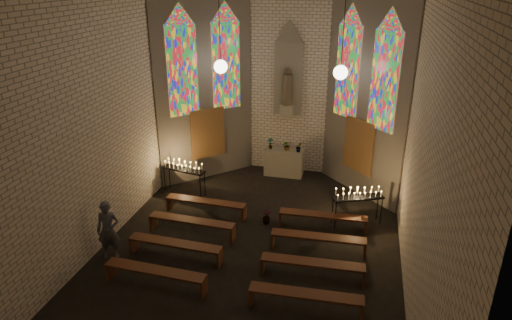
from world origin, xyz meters
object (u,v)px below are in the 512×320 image
at_px(votive_stand_left, 184,167).
at_px(votive_stand_right, 358,195).
at_px(altar, 284,162).
at_px(aisle_flower_pot, 266,217).
at_px(visitor, 108,230).

bearing_deg(votive_stand_left, votive_stand_right, 4.80).
height_order(altar, votive_stand_right, votive_stand_right).
bearing_deg(altar, votive_stand_left, -142.54).
height_order(aisle_flower_pot, visitor, visitor).
height_order(votive_stand_right, visitor, visitor).
xyz_separation_m(votive_stand_right, visitor, (-6.26, -3.29, -0.14)).
bearing_deg(altar, visitor, -119.19).
bearing_deg(votive_stand_right, aisle_flower_pot, 169.54).
distance_m(altar, votive_stand_left, 3.81).
bearing_deg(votive_stand_left, altar, 48.96).
bearing_deg(votive_stand_right, votive_stand_left, 149.60).
distance_m(aisle_flower_pot, votive_stand_right, 2.80).
xyz_separation_m(aisle_flower_pot, votive_stand_right, (2.63, 0.62, 0.74)).
bearing_deg(aisle_flower_pot, visitor, -143.67).
relative_size(altar, votive_stand_left, 0.90).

